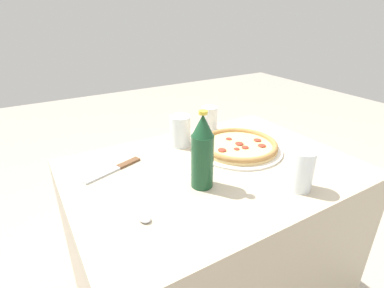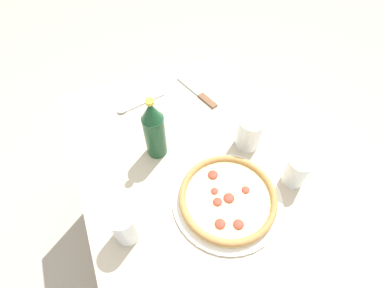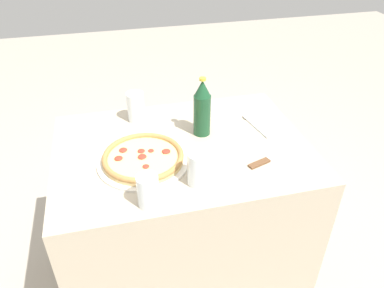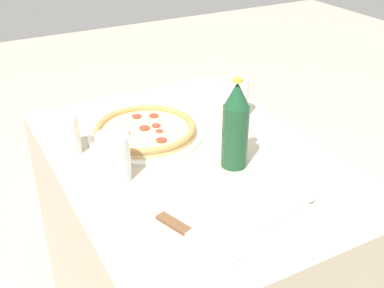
# 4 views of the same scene
# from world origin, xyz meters

# --- Properties ---
(ground_plane) EXTENTS (8.00, 8.00, 0.00)m
(ground_plane) POSITION_xyz_m (0.00, 0.00, 0.00)
(ground_plane) COLOR #A89E8E
(table) EXTENTS (0.98, 0.70, 0.77)m
(table) POSITION_xyz_m (0.00, 0.00, 0.39)
(table) COLOR #B7A88E
(table) RESTS_ON ground_plane
(pizza_veggie) EXTENTS (0.33, 0.33, 0.04)m
(pizza_veggie) POSITION_xyz_m (-0.16, -0.06, 0.79)
(pizza_veggie) COLOR silver
(pizza_veggie) RESTS_ON table
(glass_orange_juice) EXTENTS (0.07, 0.07, 0.13)m
(glass_orange_juice) POSITION_xyz_m (-0.15, 0.24, 0.83)
(glass_orange_juice) COLOR white
(glass_orange_juice) RESTS_ON table
(glass_lemonade) EXTENTS (0.08, 0.08, 0.12)m
(glass_lemonade) POSITION_xyz_m (0.01, -0.22, 0.83)
(glass_lemonade) COLOR white
(glass_lemonade) RESTS_ON table
(glass_iced_tea) EXTENTS (0.07, 0.07, 0.11)m
(glass_iced_tea) POSITION_xyz_m (-0.17, -0.29, 0.82)
(glass_iced_tea) COLOR white
(glass_iced_tea) RESTS_ON table
(beer_bottle) EXTENTS (0.07, 0.07, 0.24)m
(beer_bottle) POSITION_xyz_m (0.10, 0.08, 0.89)
(beer_bottle) COLOR #194728
(beer_bottle) RESTS_ON table
(knife) EXTENTS (0.22, 0.09, 0.01)m
(knife) POSITION_xyz_m (0.30, -0.16, 0.78)
(knife) COLOR brown
(knife) RESTS_ON table
(spoon) EXTENTS (0.06, 0.19, 0.01)m
(spoon) POSITION_xyz_m (0.33, 0.09, 0.78)
(spoon) COLOR silver
(spoon) RESTS_ON table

